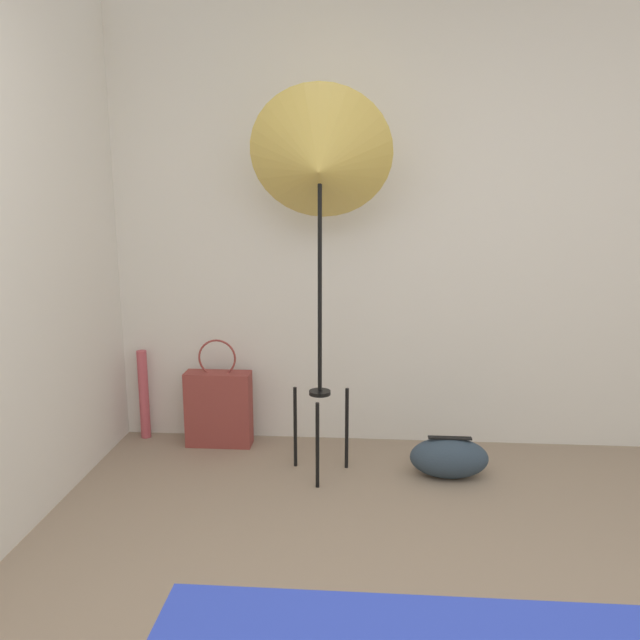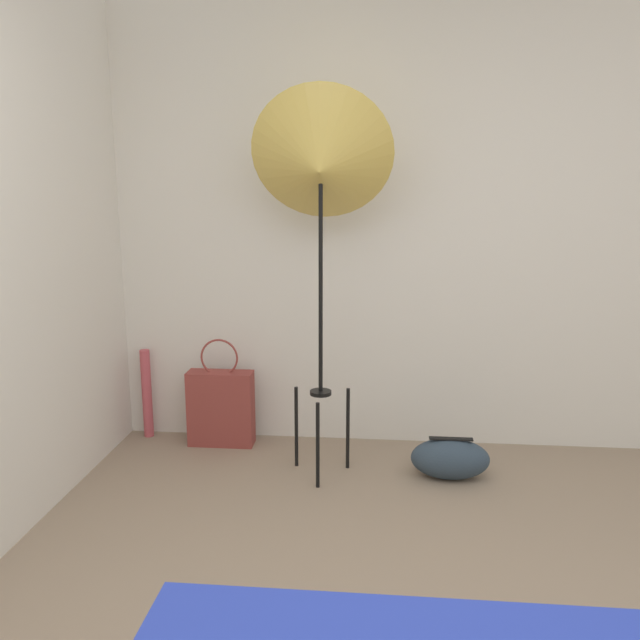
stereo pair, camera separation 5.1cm
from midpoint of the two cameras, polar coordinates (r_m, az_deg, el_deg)
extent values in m
cube|color=silver|center=(3.69, 5.78, 8.37)|extent=(8.00, 0.05, 2.60)
cylinder|color=black|center=(3.26, -0.69, -11.40)|extent=(0.02, 0.02, 0.46)
cylinder|color=black|center=(3.50, -2.70, -9.75)|extent=(0.02, 0.02, 0.46)
cylinder|color=black|center=(3.48, 2.04, -9.88)|extent=(0.02, 0.02, 0.46)
cylinder|color=black|center=(3.33, -0.46, -6.66)|extent=(0.12, 0.12, 0.02)
cylinder|color=black|center=(3.20, -0.47, 3.49)|extent=(0.02, 0.02, 1.19)
cone|color=#D1B251|center=(3.17, -0.49, 14.18)|extent=(0.73, 0.53, 0.74)
cube|color=brown|center=(3.84, -9.62, -8.02)|extent=(0.39, 0.14, 0.46)
torus|color=brown|center=(3.74, -9.78, -3.46)|extent=(0.23, 0.01, 0.23)
ellipsoid|color=#2D3D4C|center=(3.48, 11.29, -12.25)|extent=(0.42, 0.22, 0.22)
cube|color=black|center=(3.44, 11.37, -10.52)|extent=(0.23, 0.04, 0.01)
cylinder|color=#BC4C56|center=(4.04, -16.16, -6.56)|extent=(0.06, 0.06, 0.56)
camera|label=1|loc=(0.03, -90.49, -0.10)|focal=35.00mm
camera|label=2|loc=(0.03, 89.51, 0.10)|focal=35.00mm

